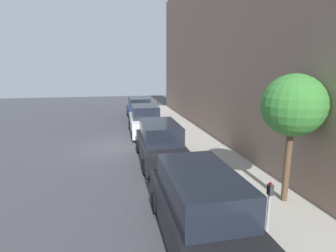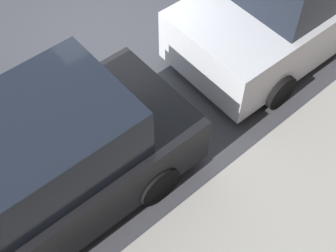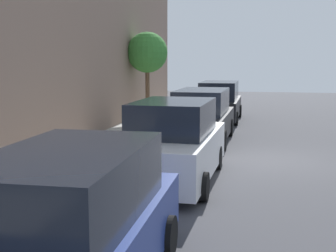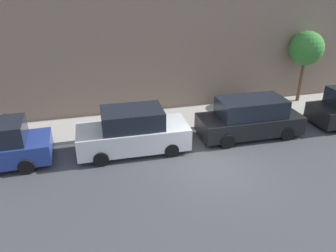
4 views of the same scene
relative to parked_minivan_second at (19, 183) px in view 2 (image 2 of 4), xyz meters
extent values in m
plane|color=#424247|center=(-2.21, 2.72, -0.92)|extent=(60.00, 60.00, 0.00)
cube|color=#B2ADA3|center=(2.66, 2.72, -0.85)|extent=(2.75, 32.00, 0.15)
cube|color=black|center=(0.00, 0.00, -0.28)|extent=(1.97, 4.93, 0.84)
cube|color=black|center=(0.00, 0.00, 0.56)|extent=(1.71, 3.12, 0.84)
cylinder|color=black|center=(-0.90, 1.52, -0.58)|extent=(0.22, 0.68, 0.68)
cylinder|color=black|center=(0.90, 1.52, -0.58)|extent=(0.22, 0.68, 0.68)
cube|color=silver|center=(-0.05, 5.63, -0.22)|extent=(2.08, 4.85, 0.96)
cylinder|color=black|center=(-0.98, 4.14, -0.61)|extent=(0.22, 0.63, 0.63)
cylinder|color=black|center=(0.88, 4.14, -0.61)|extent=(0.22, 0.63, 0.63)
camera|label=1|loc=(-2.05, -11.92, 3.43)|focal=28.00mm
camera|label=2|loc=(3.44, -0.48, 5.22)|focal=50.00mm
camera|label=3|loc=(-2.20, 16.60, 2.04)|focal=50.00mm
camera|label=4|loc=(-12.77, 7.37, 6.32)|focal=35.00mm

